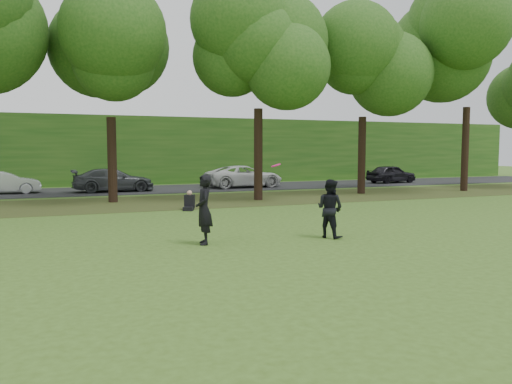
{
  "coord_description": "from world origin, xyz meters",
  "views": [
    {
      "loc": [
        -5.57,
        -11.14,
        2.56
      ],
      "look_at": [
        -0.04,
        2.58,
        1.3
      ],
      "focal_mm": 35.0,
      "sensor_mm": 36.0,
      "label": 1
    }
  ],
  "objects_px": {
    "player_left": "(204,210)",
    "player_right": "(330,209)",
    "seated_person": "(189,203)",
    "frisbee": "(276,165)"
  },
  "relations": [
    {
      "from": "player_left",
      "to": "player_right",
      "type": "relative_size",
      "value": 1.11
    },
    {
      "from": "player_left",
      "to": "player_right",
      "type": "xyz_separation_m",
      "value": [
        3.69,
        -0.35,
        -0.09
      ]
    },
    {
      "from": "player_left",
      "to": "seated_person",
      "type": "height_order",
      "value": "player_left"
    },
    {
      "from": "frisbee",
      "to": "seated_person",
      "type": "bearing_deg",
      "value": 92.82
    },
    {
      "from": "player_left",
      "to": "player_right",
      "type": "bearing_deg",
      "value": 93.48
    },
    {
      "from": "player_right",
      "to": "frisbee",
      "type": "relative_size",
      "value": 5.73
    },
    {
      "from": "player_right",
      "to": "seated_person",
      "type": "bearing_deg",
      "value": -13.16
    },
    {
      "from": "frisbee",
      "to": "seated_person",
      "type": "distance_m",
      "value": 8.29
    },
    {
      "from": "player_right",
      "to": "seated_person",
      "type": "relative_size",
      "value": 2.04
    },
    {
      "from": "seated_person",
      "to": "frisbee",
      "type": "bearing_deg",
      "value": -62.62
    }
  ]
}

